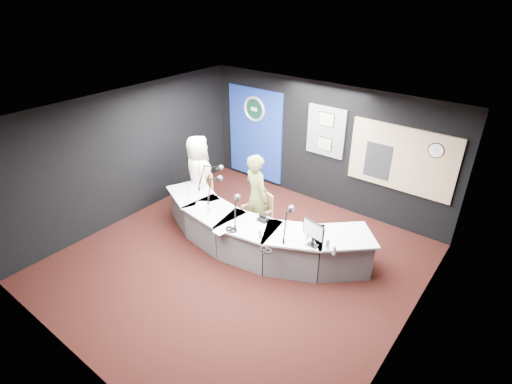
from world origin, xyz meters
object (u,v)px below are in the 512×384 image
Objects in this scene: person_man at (199,175)px; person_woman at (257,197)px; broadcast_desk at (254,232)px; armchair_right at (257,217)px; armchair_left at (200,191)px.

person_woman is (1.62, -0.03, 0.01)m from person_man.
armchair_right reaches higher than broadcast_desk.
person_man is at bearing 19.78° from person_woman.
person_woman reaches higher than broadcast_desk.
broadcast_desk is 2.52× the size of person_man.
armchair_right is 0.49× the size of person_man.
broadcast_desk is at bearing -160.04° from person_man.
armchair_left is 1.68m from person_woman.
armchair_left is at bearing 167.36° from broadcast_desk.
person_woman is at bearing 28.66° from armchair_left.
person_woman is (1.62, -0.03, 0.42)m from armchair_left.
armchair_right is 1.69m from person_man.
broadcast_desk is 5.10× the size of armchair_right.
armchair_right is at bearing 121.56° from broadcast_desk.
armchair_right is (1.62, -0.03, -0.04)m from armchair_left.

